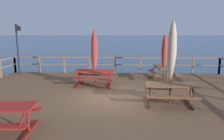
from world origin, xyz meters
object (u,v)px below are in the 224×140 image
(patio_umbrella_short_front, at_px, (172,52))
(picnic_table_front_right, at_px, (170,90))
(picnic_table_front_left, at_px, (95,75))
(patio_umbrella_tall_front, at_px, (94,51))
(picnic_table_mid_left, at_px, (1,113))
(picnic_table_mid_right, at_px, (163,70))
(lamp_post_hooked, at_px, (18,42))
(patio_umbrella_tall_mid_left, at_px, (164,51))

(patio_umbrella_short_front, bearing_deg, picnic_table_front_right, -93.66)
(picnic_table_front_right, xyz_separation_m, picnic_table_front_left, (-3.19, 2.67, 0.00))
(picnic_table_front_left, distance_m, patio_umbrella_tall_front, 1.21)
(picnic_table_front_right, bearing_deg, picnic_table_mid_left, -153.13)
(picnic_table_mid_right, relative_size, lamp_post_hooked, 0.59)
(picnic_table_mid_left, distance_m, picnic_table_mid_right, 8.62)
(patio_umbrella_short_front, bearing_deg, picnic_table_mid_left, -152.58)
(lamp_post_hooked, bearing_deg, picnic_table_mid_left, -66.73)
(picnic_table_front_right, xyz_separation_m, picnic_table_mid_right, (0.53, 4.06, -0.00))
(picnic_table_mid_left, height_order, lamp_post_hooked, lamp_post_hooked)
(picnic_table_front_right, distance_m, patio_umbrella_short_front, 1.39)
(patio_umbrella_tall_front, bearing_deg, picnic_table_mid_right, 20.19)
(patio_umbrella_tall_mid_left, height_order, lamp_post_hooked, lamp_post_hooked)
(patio_umbrella_tall_front, distance_m, patio_umbrella_tall_mid_left, 3.97)
(picnic_table_mid_left, bearing_deg, patio_umbrella_tall_front, 70.79)
(picnic_table_mid_left, xyz_separation_m, patio_umbrella_tall_mid_left, (5.56, 6.54, 1.08))
(patio_umbrella_tall_mid_left, bearing_deg, picnic_table_front_left, -160.32)
(patio_umbrella_short_front, relative_size, patio_umbrella_tall_mid_left, 1.19)
(picnic_table_mid_left, xyz_separation_m, picnic_table_mid_right, (5.54, 6.60, -0.00))
(picnic_table_front_right, bearing_deg, lamp_post_hooked, 148.07)
(patio_umbrella_tall_front, xyz_separation_m, lamp_post_hooked, (-5.15, 2.50, 0.34))
(picnic_table_mid_right, height_order, patio_umbrella_short_front, patio_umbrella_short_front)
(picnic_table_front_left, height_order, picnic_table_mid_right, same)
(patio_umbrella_tall_mid_left, bearing_deg, lamp_post_hooked, 172.38)
(patio_umbrella_tall_front, bearing_deg, picnic_table_front_left, -96.74)
(picnic_table_mid_left, distance_m, patio_umbrella_tall_front, 5.67)
(picnic_table_mid_left, xyz_separation_m, picnic_table_front_left, (1.82, 5.21, 0.01))
(picnic_table_front_right, relative_size, picnic_table_mid_right, 1.01)
(lamp_post_hooked, bearing_deg, patio_umbrella_tall_front, -25.92)
(picnic_table_front_left, relative_size, lamp_post_hooked, 0.63)
(picnic_table_mid_left, relative_size, patio_umbrella_tall_front, 0.67)
(picnic_table_front_left, height_order, patio_umbrella_short_front, patio_umbrella_short_front)
(picnic_table_mid_left, bearing_deg, picnic_table_mid_right, 49.97)
(picnic_table_mid_right, xyz_separation_m, patio_umbrella_short_front, (-0.53, -4.00, 1.39))
(picnic_table_mid_right, relative_size, patio_umbrella_tall_front, 0.68)
(picnic_table_mid_right, relative_size, patio_umbrella_tall_mid_left, 0.74)
(picnic_table_mid_left, relative_size, patio_umbrella_short_front, 0.61)
(picnic_table_front_right, relative_size, picnic_table_front_left, 0.94)
(patio_umbrella_tall_mid_left, xyz_separation_m, lamp_post_hooked, (-8.89, 1.19, 0.48))
(picnic_table_front_right, distance_m, picnic_table_mid_left, 5.62)
(picnic_table_front_right, distance_m, picnic_table_mid_right, 4.10)
(picnic_table_front_left, bearing_deg, patio_umbrella_short_front, -39.18)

